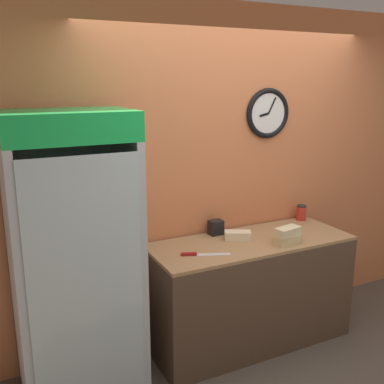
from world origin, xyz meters
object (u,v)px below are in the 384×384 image
Objects in this scene: beverage_cooler at (73,245)px; napkin_dispenser at (216,227)px; sandwich_stack_bottom at (287,240)px; condiment_jar at (301,213)px; sandwich_stack_middle at (288,231)px; sandwich_flat_left at (238,235)px; chefs_knife at (199,254)px.

beverage_cooler is 16.15× the size of napkin_dispenser.
napkin_dispenser reaches higher than sandwich_stack_bottom.
sandwich_stack_middle is at bearing -138.51° from condiment_jar.
beverage_cooler reaches higher than napkin_dispenser.
sandwich_stack_middle is 0.97× the size of sandwich_flat_left.
condiment_jar reaches higher than sandwich_flat_left.
beverage_cooler is 1.60m from sandwich_stack_middle.
sandwich_flat_left is 0.21m from napkin_dispenser.
napkin_dispenser is at bearing 9.45° from beverage_cooler.
condiment_jar reaches higher than sandwich_stack_bottom.
sandwich_stack_bottom is (1.58, -0.23, -0.15)m from beverage_cooler.
sandwich_stack_bottom is 0.39m from sandwich_flat_left.
chefs_knife is 1.26m from condiment_jar.
sandwich_flat_left is (1.29, 0.02, -0.15)m from beverage_cooler.
chefs_knife is at bearing -134.30° from napkin_dispenser.
napkin_dispenser is at bearing 132.22° from sandwich_stack_bottom.
sandwich_stack_bottom is at bearing -41.41° from sandwich_flat_left.
napkin_dispenser is (-0.39, 0.43, 0.03)m from sandwich_stack_bottom.
condiment_jar is (1.21, 0.34, 0.06)m from chefs_knife.
beverage_cooler reaches higher than chefs_knife.
sandwich_stack_middle reaches higher than sandwich_stack_bottom.
sandwich_flat_left is at bearing 20.55° from chefs_knife.
condiment_jar is (2.07, 0.20, -0.11)m from beverage_cooler.
napkin_dispenser is at bearing -179.93° from condiment_jar.
condiment_jar is at bearing 41.49° from sandwich_stack_middle.
sandwich_stack_middle is 0.73m from chefs_knife.
sandwich_stack_bottom reaches higher than chefs_knife.
condiment_jar reaches higher than sandwich_stack_middle.
napkin_dispenser is at bearing 45.70° from chefs_knife.
condiment_jar is 1.15× the size of napkin_dispenser.
sandwich_stack_bottom is 0.62× the size of chefs_knife.
sandwich_stack_middle is 1.85× the size of napkin_dispenser.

